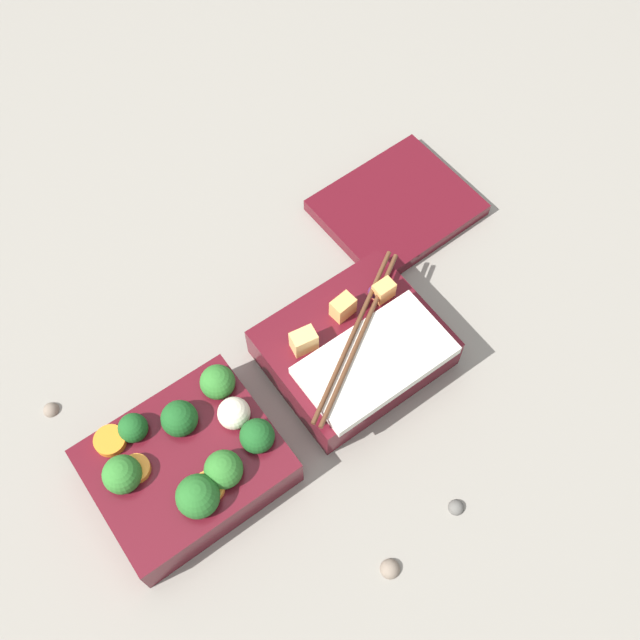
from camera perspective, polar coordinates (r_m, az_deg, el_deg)
name	(u,v)px	position (r m, az deg, el deg)	size (l,w,h in m)	color
ground_plane	(260,419)	(0.82, -4.58, -7.52)	(3.00, 3.00, 0.00)	gray
bento_tray_vegetable	(189,461)	(0.78, -9.99, -10.53)	(0.18, 0.15, 0.08)	#510F19
bento_tray_rice	(358,351)	(0.82, 2.89, -2.38)	(0.19, 0.15, 0.07)	#510F19
bento_lid	(397,207)	(0.95, 5.85, 8.53)	(0.18, 0.15, 0.02)	#510F19
pebble_0	(50,409)	(0.87, -19.86, -6.38)	(0.02, 0.02, 0.02)	#7A6B5B
pebble_1	(457,507)	(0.79, 10.37, -13.81)	(0.02, 0.02, 0.02)	#595651
pebble_2	(390,568)	(0.77, 5.38, -18.30)	(0.02, 0.02, 0.02)	#7A6B5B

